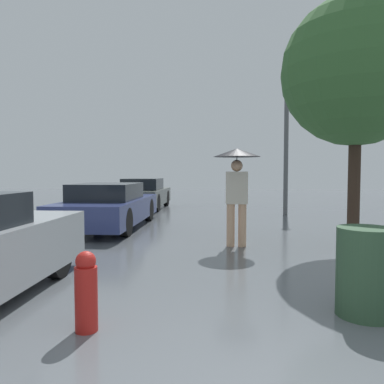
# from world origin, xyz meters

# --- Properties ---
(pedestrian) EXTENTS (0.93, 0.93, 1.95)m
(pedestrian) POSITION_xyz_m (0.09, 5.50, 1.44)
(pedestrian) COLOR tan
(pedestrian) RESTS_ON ground_plane
(parked_car_middle) EXTENTS (1.77, 4.56, 1.18)m
(parked_car_middle) POSITION_xyz_m (-3.18, 7.81, 0.57)
(parked_car_middle) COLOR navy
(parked_car_middle) RESTS_ON ground_plane
(parked_car_farthest) EXTENTS (1.65, 4.10, 1.22)m
(parked_car_farthest) POSITION_xyz_m (-3.31, 13.03, 0.58)
(parked_car_farthest) COLOR #4C514C
(parked_car_farthest) RESTS_ON ground_plane
(tree) EXTENTS (2.79, 2.79, 4.76)m
(tree) POSITION_xyz_m (2.30, 5.37, 3.36)
(tree) COLOR #38281E
(tree) RESTS_ON ground_plane
(street_lamp) EXTENTS (0.26, 0.26, 4.41)m
(street_lamp) POSITION_xyz_m (2.01, 11.02, 2.43)
(street_lamp) COLOR #515456
(street_lamp) RESTS_ON ground_plane
(trash_bin) EXTENTS (0.59, 0.59, 0.92)m
(trash_bin) POSITION_xyz_m (1.25, 1.98, 0.46)
(trash_bin) COLOR #2D4C33
(trash_bin) RESTS_ON ground_plane
(fire_hydrant) EXTENTS (0.21, 0.21, 0.75)m
(fire_hydrant) POSITION_xyz_m (-1.49, 1.41, 0.38)
(fire_hydrant) COLOR #B21E19
(fire_hydrant) RESTS_ON ground_plane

